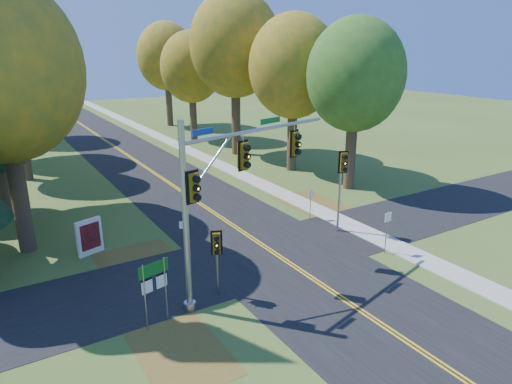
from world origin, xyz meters
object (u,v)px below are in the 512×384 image
traffic_mast (227,182)px  east_signal_pole (342,171)px  info_kiosk (90,237)px  route_sign_cluster (154,281)px

traffic_mast → east_signal_pole: size_ratio=1.73×
east_signal_pole → info_kiosk: east_signal_pole is taller
info_kiosk → east_signal_pole: bearing=-37.7°
east_signal_pole → route_sign_cluster: (-12.52, -3.44, -1.78)m
traffic_mast → east_signal_pole: bearing=1.8°
traffic_mast → info_kiosk: 9.48m
east_signal_pole → traffic_mast: bearing=-143.9°
east_signal_pole → route_sign_cluster: 13.11m
info_kiosk → traffic_mast: bearing=-76.7°
east_signal_pole → route_sign_cluster: bearing=-144.7°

